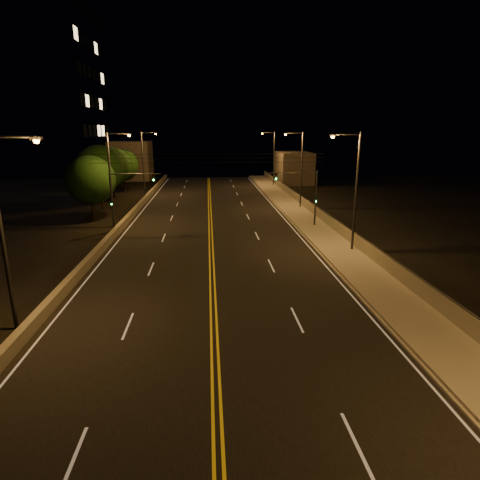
{
  "coord_description": "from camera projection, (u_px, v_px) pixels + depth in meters",
  "views": [
    {
      "loc": [
        -0.15,
        -8.99,
        9.89
      ],
      "look_at": [
        2.0,
        18.0,
        2.5
      ],
      "focal_mm": 30.0,
      "sensor_mm": 36.0,
      "label": 1
    }
  ],
  "objects": [
    {
      "name": "parapet_wall",
      "position": [
        371.0,
        251.0,
        31.24
      ],
      "size": [
        0.3,
        120.0,
        1.0
      ],
      "primitive_type": "cube",
      "color": "gray",
      "rests_on": "sidewalk"
    },
    {
      "name": "streetlight_2",
      "position": [
        300.0,
        166.0,
        51.0
      ],
      "size": [
        2.55,
        0.28,
        9.78
      ],
      "color": "#2D2D33",
      "rests_on": "ground"
    },
    {
      "name": "tree_3",
      "position": [
        123.0,
        165.0,
        66.17
      ],
      "size": [
        5.16,
        5.16,
        7.0
      ],
      "color": "black",
      "rests_on": "ground"
    },
    {
      "name": "jersey_barrier",
      "position": [
        87.0,
        264.0,
        29.69
      ],
      "size": [
        0.45,
        120.0,
        0.74
      ],
      "primitive_type": "cube",
      "color": "gray",
      "rests_on": "ground"
    },
    {
      "name": "streetlight_4",
      "position": [
        5.0,
        223.0,
        19.31
      ],
      "size": [
        2.55,
        0.28,
        9.78
      ],
      "color": "#2D2D33",
      "rests_on": "ground"
    },
    {
      "name": "distant_building_left",
      "position": [
        131.0,
        161.0,
        83.3
      ],
      "size": [
        8.0,
        8.0,
        7.86
      ],
      "primitive_type": "cube",
      "color": "#6D635C",
      "rests_on": "ground"
    },
    {
      "name": "building_tower",
      "position": [
        7.0,
        87.0,
        56.96
      ],
      "size": [
        24.0,
        15.0,
        32.91
      ],
      "color": "#6D635C",
      "rests_on": "ground"
    },
    {
      "name": "streetlight_5",
      "position": [
        113.0,
        174.0,
        41.25
      ],
      "size": [
        2.55,
        0.28,
        9.78
      ],
      "color": "#2D2D33",
      "rests_on": "ground"
    },
    {
      "name": "traffic_signal_right",
      "position": [
        306.0,
        192.0,
        41.41
      ],
      "size": [
        5.11,
        0.31,
        5.97
      ],
      "color": "#2D2D33",
      "rests_on": "ground"
    },
    {
      "name": "tree_2",
      "position": [
        112.0,
        166.0,
        59.83
      ],
      "size": [
        5.63,
        5.63,
        7.63
      ],
      "color": "black",
      "rests_on": "ground"
    },
    {
      "name": "curb",
      "position": [
        327.0,
        261.0,
        31.16
      ],
      "size": [
        0.14,
        120.0,
        0.15
      ],
      "primitive_type": "cube",
      "color": "gray",
      "rests_on": "ground"
    },
    {
      "name": "road",
      "position": [
        212.0,
        265.0,
        30.49
      ],
      "size": [
        18.0,
        120.0,
        0.02
      ],
      "primitive_type": "cube",
      "color": "black",
      "rests_on": "ground"
    },
    {
      "name": "sidewalk",
      "position": [
        350.0,
        260.0,
        31.28
      ],
      "size": [
        3.6,
        120.0,
        0.3
      ],
      "primitive_type": "cube",
      "color": "gray",
      "rests_on": "ground"
    },
    {
      "name": "tree_0",
      "position": [
        91.0,
        180.0,
        44.36
      ],
      "size": [
        5.39,
        5.39,
        7.31
      ],
      "color": "black",
      "rests_on": "ground"
    },
    {
      "name": "overhead_wires",
      "position": [
        209.0,
        158.0,
        37.68
      ],
      "size": [
        22.0,
        0.03,
        0.83
      ],
      "color": "black"
    },
    {
      "name": "streetlight_3",
      "position": [
        273.0,
        156.0,
        71.99
      ],
      "size": [
        2.55,
        0.28,
        9.78
      ],
      "color": "#2D2D33",
      "rests_on": "ground"
    },
    {
      "name": "tree_1",
      "position": [
        100.0,
        169.0,
        51.33
      ],
      "size": [
        6.06,
        6.06,
        8.22
      ],
      "color": "black",
      "rests_on": "ground"
    },
    {
      "name": "distant_building_right",
      "position": [
        294.0,
        168.0,
        77.81
      ],
      "size": [
        6.0,
        10.0,
        5.94
      ],
      "primitive_type": "cube",
      "color": "#6D635C",
      "rests_on": "ground"
    },
    {
      "name": "traffic_signal_left",
      "position": [
        122.0,
        194.0,
        39.98
      ],
      "size": [
        5.11,
        0.31,
        5.97
      ],
      "color": "#2D2D33",
      "rests_on": "ground"
    },
    {
      "name": "parapet_rail",
      "position": [
        372.0,
        245.0,
        31.1
      ],
      "size": [
        0.06,
        120.0,
        0.06
      ],
      "primitive_type": "cylinder",
      "rotation": [
        1.57,
        0.0,
        0.0
      ],
      "color": "black",
      "rests_on": "parapet_wall"
    },
    {
      "name": "streetlight_1",
      "position": [
        353.0,
        186.0,
        32.28
      ],
      "size": [
        2.55,
        0.28,
        9.78
      ],
      "color": "#2D2D33",
      "rests_on": "ground"
    },
    {
      "name": "lane_markings",
      "position": [
        212.0,
        265.0,
        30.42
      ],
      "size": [
        17.32,
        116.0,
        0.0
      ],
      "color": "silver",
      "rests_on": "road"
    },
    {
      "name": "streetlight_6",
      "position": [
        145.0,
        159.0,
        62.25
      ],
      "size": [
        2.55,
        0.28,
        9.78
      ],
      "color": "#2D2D33",
      "rests_on": "ground"
    }
  ]
}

